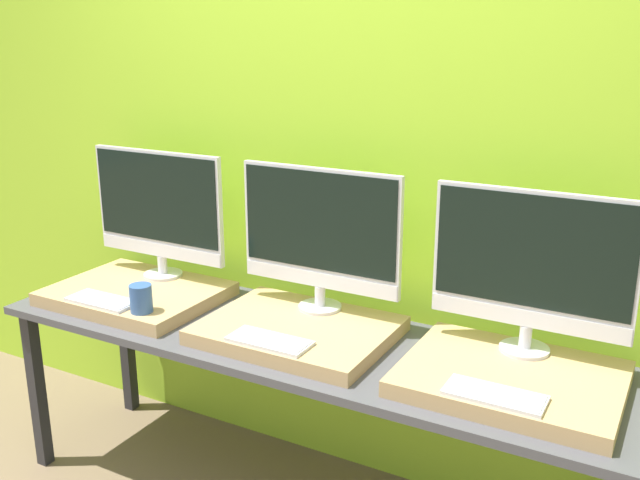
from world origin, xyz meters
name	(u,v)px	position (x,y,z in m)	size (l,w,h in m)	color
wall_back	(350,160)	(0.00, 0.71, 1.30)	(8.00, 0.04, 2.60)	#9ED12D
workbench	(299,352)	(0.00, 0.32, 0.66)	(2.34, 0.64, 0.72)	#47474C
wooden_riser_left	(137,294)	(-0.76, 0.31, 0.75)	(0.65, 0.51, 0.05)	tan
monitor_left	(158,208)	(-0.76, 0.48, 1.07)	(0.63, 0.16, 0.53)	silver
keyboard_left	(102,300)	(-0.76, 0.13, 0.78)	(0.28, 0.12, 0.01)	silver
mug	(141,298)	(-0.56, 0.13, 0.83)	(0.08, 0.08, 0.10)	#335693
wooden_riser_center	(298,330)	(0.00, 0.31, 0.75)	(0.65, 0.51, 0.05)	tan
monitor_center	(320,233)	(0.00, 0.48, 1.07)	(0.63, 0.16, 0.53)	silver
keyboard_center	(270,341)	(0.00, 0.13, 0.78)	(0.28, 0.12, 0.01)	silver
wooden_riser_right	(511,379)	(0.76, 0.31, 0.75)	(0.65, 0.51, 0.05)	tan
monitor_right	(532,265)	(0.76, 0.48, 1.07)	(0.63, 0.16, 0.53)	silver
keyboard_right	(495,395)	(0.76, 0.13, 0.78)	(0.28, 0.12, 0.01)	silver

